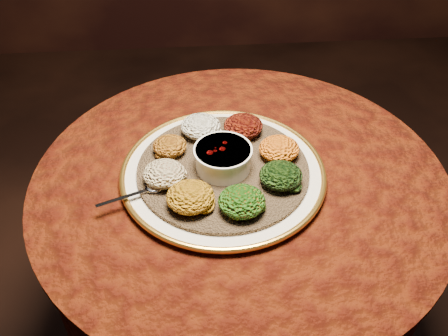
{
  "coord_description": "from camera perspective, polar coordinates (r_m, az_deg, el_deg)",
  "views": [
    {
      "loc": [
        -0.1,
        -0.83,
        1.51
      ],
      "look_at": [
        -0.04,
        0.0,
        0.76
      ],
      "focal_mm": 40.0,
      "sensor_mm": 36.0,
      "label": 1
    }
  ],
  "objects": [
    {
      "name": "portion_tikil",
      "position": [
        1.15,
        6.32,
        2.2
      ],
      "size": [
        0.09,
        0.09,
        0.04
      ],
      "primitive_type": "ellipsoid",
      "color": "#BC740F",
      "rests_on": "injera"
    },
    {
      "name": "injera",
      "position": [
        1.13,
        -0.12,
        -0.14
      ],
      "size": [
        0.51,
        0.51,
        0.01
      ],
      "primitive_type": "cylinder",
      "rotation": [
        0.0,
        0.0,
        0.4
      ],
      "color": "brown",
      "rests_on": "platter"
    },
    {
      "name": "portion_mixveg",
      "position": [
        1.02,
        2.05,
        -3.82
      ],
      "size": [
        0.1,
        0.09,
        0.05
      ],
      "primitive_type": "ellipsoid",
      "color": "#9D2F0A",
      "rests_on": "injera"
    },
    {
      "name": "spoon",
      "position": [
        1.08,
        -8.57,
        -2.43
      ],
      "size": [
        0.14,
        0.07,
        0.01
      ],
      "rotation": [
        0.0,
        0.0,
        -2.77
      ],
      "color": "silver",
      "rests_on": "injera"
    },
    {
      "name": "platter",
      "position": [
        1.14,
        -0.11,
        -0.55
      ],
      "size": [
        0.52,
        0.52,
        0.02
      ],
      "rotation": [
        0.0,
        0.0,
        0.16
      ],
      "color": "silver",
      "rests_on": "table"
    },
    {
      "name": "portion_kitfo",
      "position": [
        1.21,
        2.21,
        4.83
      ],
      "size": [
        0.1,
        0.09,
        0.05
      ],
      "primitive_type": "ellipsoid",
      "color": "black",
      "rests_on": "injera"
    },
    {
      "name": "portion_timatim",
      "position": [
        1.09,
        -6.84,
        -0.65
      ],
      "size": [
        0.09,
        0.09,
        0.04
      ],
      "primitive_type": "ellipsoid",
      "color": "maroon",
      "rests_on": "injera"
    },
    {
      "name": "portion_kik",
      "position": [
        1.03,
        -3.87,
        -3.31
      ],
      "size": [
        0.1,
        0.1,
        0.05
      ],
      "primitive_type": "ellipsoid",
      "color": "#A8670E",
      "rests_on": "injera"
    },
    {
      "name": "portion_ayib",
      "position": [
        1.21,
        -2.69,
        4.78
      ],
      "size": [
        0.1,
        0.09,
        0.05
      ],
      "primitive_type": "ellipsoid",
      "color": "white",
      "rests_on": "injera"
    },
    {
      "name": "portion_gomen",
      "position": [
        1.08,
        6.52,
        -0.85
      ],
      "size": [
        0.09,
        0.09,
        0.05
      ],
      "primitive_type": "ellipsoid",
      "color": "black",
      "rests_on": "injera"
    },
    {
      "name": "portion_shiro",
      "position": [
        1.16,
        -6.22,
        2.52
      ],
      "size": [
        0.08,
        0.08,
        0.04
      ],
      "primitive_type": "ellipsoid",
      "color": "#965812",
      "rests_on": "injera"
    },
    {
      "name": "table",
      "position": [
        1.28,
        1.68,
        -6.94
      ],
      "size": [
        0.96,
        0.96,
        0.73
      ],
      "color": "black",
      "rests_on": "ground"
    },
    {
      "name": "stew_bowl",
      "position": [
        1.11,
        -0.12,
        1.26
      ],
      "size": [
        0.13,
        0.13,
        0.05
      ],
      "color": "white",
      "rests_on": "injera"
    }
  ]
}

